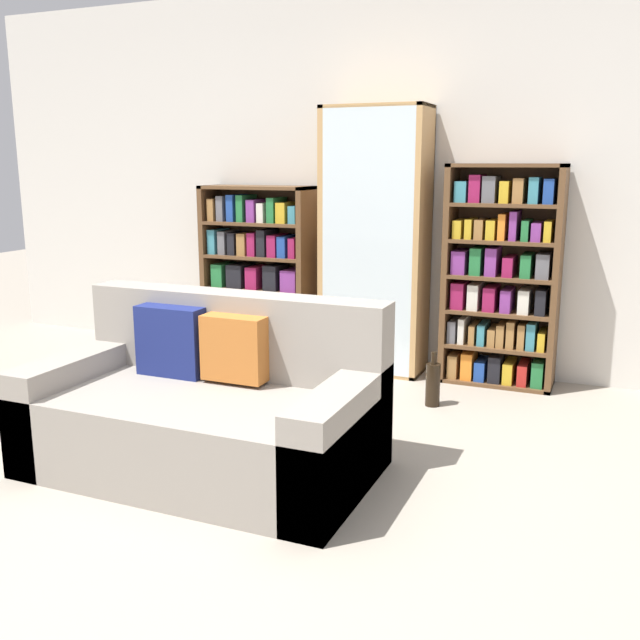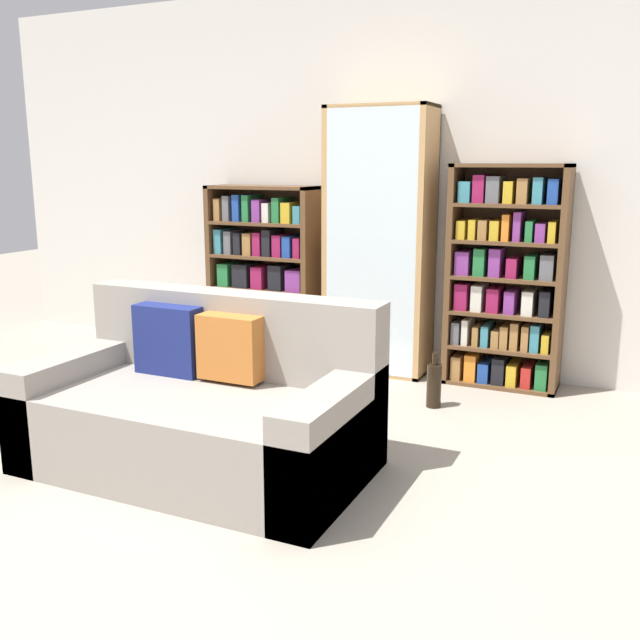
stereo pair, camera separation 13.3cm
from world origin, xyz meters
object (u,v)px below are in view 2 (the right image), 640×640
Objects in this scene: wine_bottle at (434,385)px; couch at (202,410)px; bookshelf_left at (264,276)px; display_cabinet at (380,242)px; bookshelf_right at (505,281)px.

couch is at bearing -121.58° from wine_bottle.
bookshelf_left reaches higher than couch.
wine_bottle is at bearing -46.38° from display_cabinet.
bookshelf_right is (1.82, 0.00, 0.08)m from bookshelf_left.
display_cabinet is 1.26× the size of bookshelf_right.
bookshelf_left is (-0.73, 1.95, 0.34)m from couch.
display_cabinet is (0.94, -0.02, 0.30)m from bookshelf_left.
display_cabinet is at bearing -178.92° from bookshelf_right.
display_cabinet reaches higher than wine_bottle.
couch is 0.89× the size of display_cabinet.
wine_bottle is at bearing -113.45° from bookshelf_right.
bookshelf_right is 0.90m from wine_bottle.
wine_bottle is (0.80, 1.31, -0.14)m from couch.
bookshelf_right is at bearing 60.97° from couch.
wine_bottle is at bearing -22.71° from bookshelf_left.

